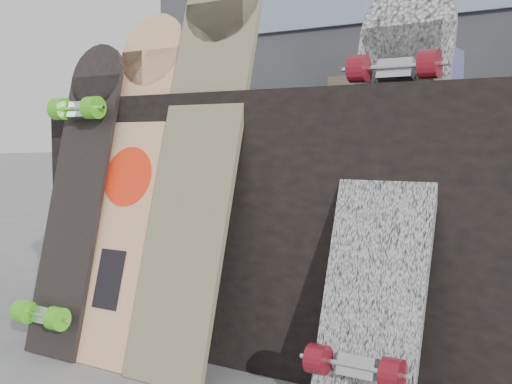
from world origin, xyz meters
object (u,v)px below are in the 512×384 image
Objects in this scene: vendor_table at (298,222)px; longboard_cascadia at (386,182)px; skateboard_dark at (75,191)px; longboard_geisha at (131,172)px; longboard_celtic at (200,148)px.

vendor_table is 1.48× the size of longboard_cascadia.
vendor_table is 1.64× the size of skateboard_dark.
vendor_table is 1.50× the size of longboard_geisha.
longboard_geisha is 0.99× the size of longboard_cascadia.
vendor_table is 1.33× the size of longboard_celtic.
longboard_celtic is 0.56m from longboard_cascadia.
longboard_geisha reaches higher than skateboard_dark.
longboard_celtic is (-0.14, -0.33, 0.24)m from vendor_table.
skateboard_dark reaches higher than vendor_table.
longboard_celtic reaches higher than longboard_geisha.
longboard_celtic is 1.24× the size of skateboard_dark.
skateboard_dark is (-0.99, -0.09, -0.06)m from longboard_cascadia.
longboard_celtic is 1.12× the size of longboard_cascadia.
longboard_celtic reaches higher than skateboard_dark.
longboard_celtic reaches higher than vendor_table.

